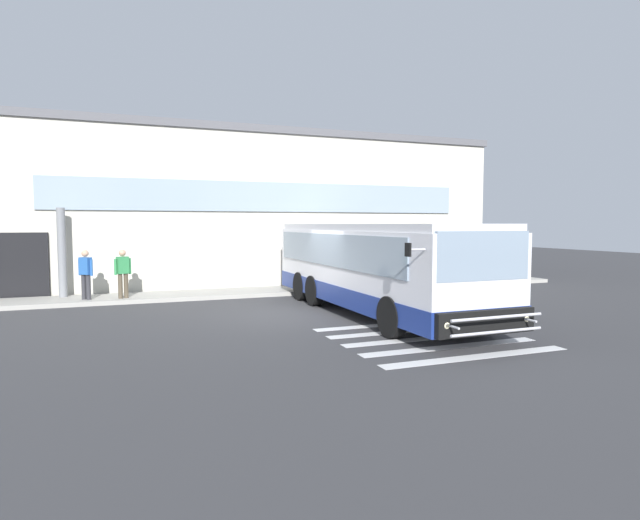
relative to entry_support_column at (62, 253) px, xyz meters
name	(u,v)px	position (x,y,z in m)	size (l,w,h in m)	color
ground_plane	(293,315)	(6.70, -5.40, -1.72)	(80.00, 90.00, 0.02)	#353538
bay_paint_stripes	(429,338)	(8.70, -9.60, -1.70)	(4.40, 3.96, 0.01)	silver
terminal_building	(208,211)	(6.01, 6.25, 1.63)	(24.95, 13.80, 6.69)	beige
boarding_curb	(255,292)	(6.70, -0.60, -1.63)	(27.15, 2.00, 0.15)	#9E9B93
entry_support_column	(62,253)	(0.00, 0.00, 0.00)	(0.28, 0.28, 3.11)	slate
bus_main_foreground	(373,269)	(9.05, -5.98, -0.37)	(3.03, 10.70, 2.70)	silver
passenger_near_column	(86,272)	(0.80, -1.00, -0.63)	(0.47, 0.42, 1.68)	#2D2D33
passenger_by_doorway	(123,271)	(1.97, -1.09, -0.63)	(0.55, 0.35, 1.68)	#4C4233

